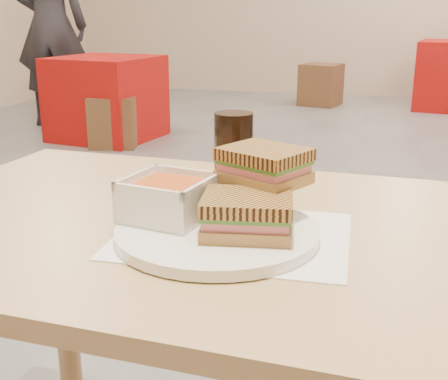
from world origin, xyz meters
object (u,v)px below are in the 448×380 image
(plate, at_px, (217,232))
(bg_chair_2l, at_px, (321,85))
(cola_glass, at_px, (233,154))
(bg_table_0, at_px, (107,98))
(bg_chair_0r, at_px, (114,121))
(soup_bowl, at_px, (169,200))
(patron_a, at_px, (50,25))
(panini_lower, at_px, (247,215))
(main_table, at_px, (246,291))

(plate, height_order, bg_chair_2l, plate)
(cola_glass, xyz_separation_m, bg_table_0, (-2.05, 3.56, -0.48))
(bg_table_0, bearing_deg, bg_chair_2l, 56.34)
(bg_chair_0r, bearing_deg, cola_glass, -60.57)
(plate, bearing_deg, soup_bowl, 164.75)
(plate, bearing_deg, patron_a, 123.94)
(cola_glass, xyz_separation_m, bg_chair_2l, (-0.50, 5.89, -0.59))
(bg_chair_0r, height_order, patron_a, patron_a)
(bg_table_0, bearing_deg, soup_bowl, -61.96)
(plate, distance_m, patron_a, 5.09)
(panini_lower, bearing_deg, plate, 167.18)
(panini_lower, relative_size, bg_chair_0r, 0.32)
(plate, xyz_separation_m, bg_table_0, (-2.08, 3.78, -0.41))
(main_table, distance_m, cola_glass, 0.25)
(main_table, bearing_deg, cola_glass, 112.21)
(bg_table_0, bearing_deg, patron_a, 149.78)
(bg_chair_0r, xyz_separation_m, patron_a, (-0.95, 0.70, 0.72))
(main_table, distance_m, bg_chair_0r, 3.97)
(cola_glass, relative_size, bg_chair_0r, 0.34)
(plate, relative_size, panini_lower, 2.12)
(plate, distance_m, bg_chair_0r, 4.03)
(patron_a, bearing_deg, bg_chair_2l, 39.31)
(plate, distance_m, bg_chair_2l, 6.15)
(plate, xyz_separation_m, cola_glass, (-0.03, 0.22, 0.06))
(soup_bowl, bearing_deg, plate, -15.25)
(cola_glass, bearing_deg, panini_lower, -70.69)
(main_table, xyz_separation_m, bg_chair_0r, (-1.92, 3.45, -0.43))
(panini_lower, xyz_separation_m, bg_table_0, (-2.13, 3.79, -0.45))
(panini_lower, relative_size, bg_chair_2l, 0.28)
(plate, height_order, panini_lower, panini_lower)
(cola_glass, height_order, patron_a, patron_a)
(cola_glass, distance_m, bg_chair_2l, 5.94)
(soup_bowl, bearing_deg, bg_chair_0r, 117.39)
(main_table, height_order, patron_a, patron_a)
(soup_bowl, bearing_deg, cola_glass, 75.79)
(plate, bearing_deg, cola_glass, 98.54)
(bg_chair_2l, bearing_deg, panini_lower, -84.61)
(main_table, height_order, bg_chair_0r, main_table)
(main_table, height_order, cola_glass, cola_glass)
(panini_lower, relative_size, patron_a, 0.08)
(patron_a, bearing_deg, cola_glass, -54.95)
(main_table, bearing_deg, bg_table_0, 119.64)
(bg_table_0, height_order, bg_chair_2l, bg_table_0)
(panini_lower, height_order, bg_chair_0r, panini_lower)
(plate, relative_size, bg_chair_0r, 0.68)
(main_table, relative_size, bg_chair_0r, 2.81)
(cola_glass, height_order, bg_chair_2l, cola_glass)
(main_table, height_order, panini_lower, panini_lower)
(cola_glass, bearing_deg, bg_chair_0r, 119.43)
(plate, xyz_separation_m, patron_a, (-2.84, 4.22, 0.17))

